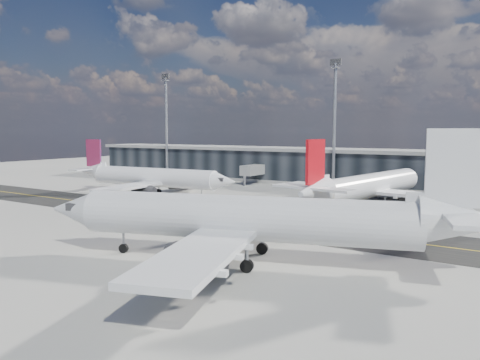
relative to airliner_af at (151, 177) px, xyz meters
The scene contains 9 objects.
ground 31.72m from the airliner_af, 32.68° to the right, with size 300.00×300.00×0.00m, color gray.
taxiway_lanes 31.29m from the airliner_af, 11.65° to the right, with size 180.00×63.00×0.03m.
terminal_concourse 46.30m from the airliner_af, 55.00° to the left, with size 152.00×19.80×8.80m.
floodlight_masts 42.48m from the airliner_af, 49.45° to the left, with size 102.50×0.70×28.90m.
airliner_af is the anchor object (origin of this frame).
airliner_redtail 42.85m from the airliner_af, ahead, with size 34.47×40.26×11.94m.
airliner_near 51.87m from the airliner_af, 35.59° to the right, with size 43.95×37.91×13.31m.
baggage_tug 30.95m from the airliner_af, 38.20° to the right, with size 3.25×1.92×1.94m.
service_van 47.00m from the airliner_af, 30.75° to the left, with size 2.65×5.75×1.60m, color white.
Camera 1 is at (39.57, -52.05, 13.12)m, focal length 35.00 mm.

